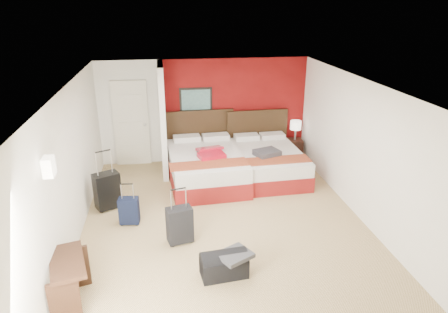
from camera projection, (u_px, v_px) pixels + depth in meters
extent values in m
plane|color=tan|center=(225.00, 225.00, 7.27)|extent=(6.50, 6.50, 0.00)
cube|color=white|center=(204.00, 111.00, 9.81)|extent=(5.00, 0.04, 2.50)
cube|color=white|center=(70.00, 169.00, 6.47)|extent=(0.04, 6.50, 2.50)
cube|color=black|center=(196.00, 100.00, 9.62)|extent=(0.78, 0.03, 0.58)
cube|color=white|center=(49.00, 167.00, 4.87)|extent=(0.12, 0.20, 0.24)
cube|color=maroon|center=(235.00, 110.00, 9.90)|extent=(3.50, 0.04, 2.50)
cube|color=silver|center=(163.00, 120.00, 9.08)|extent=(0.12, 1.20, 2.50)
cube|color=silver|center=(131.00, 124.00, 9.60)|extent=(0.82, 0.06, 2.05)
cube|color=white|center=(206.00, 167.00, 8.89)|extent=(1.69, 2.31, 0.67)
cube|color=silver|center=(267.00, 163.00, 9.17)|extent=(1.52, 2.11, 0.62)
cube|color=#A70E21|center=(211.00, 152.00, 8.67)|extent=(0.69, 0.85, 0.09)
cube|color=#3C3C41|center=(267.00, 153.00, 8.74)|extent=(0.61, 0.55, 0.12)
cube|color=black|center=(294.00, 149.00, 10.18)|extent=(0.40, 0.40, 0.51)
cylinder|color=silver|center=(295.00, 130.00, 10.00)|extent=(0.31, 0.31, 0.48)
cube|color=black|center=(107.00, 192.00, 7.72)|extent=(0.55, 0.47, 0.70)
cube|color=black|center=(180.00, 226.00, 6.64)|extent=(0.46, 0.34, 0.60)
cube|color=black|center=(129.00, 212.00, 7.22)|extent=(0.37, 0.25, 0.48)
cube|color=black|center=(224.00, 265.00, 5.88)|extent=(0.70, 0.42, 0.34)
cube|color=#3B3C40|center=(235.00, 255.00, 5.78)|extent=(0.58, 0.56, 0.06)
cube|color=black|center=(70.00, 282.00, 5.26)|extent=(0.61, 0.91, 0.69)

